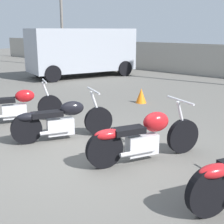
{
  "coord_description": "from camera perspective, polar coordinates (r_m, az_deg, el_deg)",
  "views": [
    {
      "loc": [
        3.7,
        -3.32,
        2.1
      ],
      "look_at": [
        0.0,
        0.74,
        0.65
      ],
      "focal_mm": 50.0,
      "sensor_mm": 36.0,
      "label": 1
    }
  ],
  "objects": [
    {
      "name": "motorcycle_slot_0",
      "position": [
        7.54,
        -17.37,
        1.03
      ],
      "size": [
        1.07,
        1.91,
        0.96
      ],
      "rotation": [
        0.0,
        0.0,
        -0.47
      ],
      "color": "black",
      "rests_on": "ground_plane"
    },
    {
      "name": "motorcycle_slot_1",
      "position": [
        6.17,
        -9.32,
        -1.47
      ],
      "size": [
        1.09,
        1.87,
        0.95
      ],
      "rotation": [
        0.0,
        0.0,
        -0.45
      ],
      "color": "black",
      "rests_on": "ground_plane"
    },
    {
      "name": "parked_van",
      "position": [
        14.56,
        -5.59,
        11.18
      ],
      "size": [
        3.21,
        5.07,
        2.15
      ],
      "rotation": [
        0.0,
        0.0,
        -0.3
      ],
      "color": "#999EA8",
      "rests_on": "ground_plane"
    },
    {
      "name": "traffic_cone_near",
      "position": [
        9.25,
        5.34,
        2.98
      ],
      "size": [
        0.31,
        0.31,
        0.43
      ],
      "color": "orange",
      "rests_on": "ground_plane"
    },
    {
      "name": "motorcycle_slot_2",
      "position": [
        5.14,
        5.87,
        -4.45
      ],
      "size": [
        1.04,
        1.97,
        0.97
      ],
      "rotation": [
        0.0,
        0.0,
        -0.4
      ],
      "color": "black",
      "rests_on": "ground_plane"
    },
    {
      "name": "ground_plane",
      "position": [
        5.39,
        -5.37,
        -8.19
      ],
      "size": [
        60.0,
        60.0,
        0.0
      ],
      "primitive_type": "plane",
      "color": "#5B5954"
    }
  ]
}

